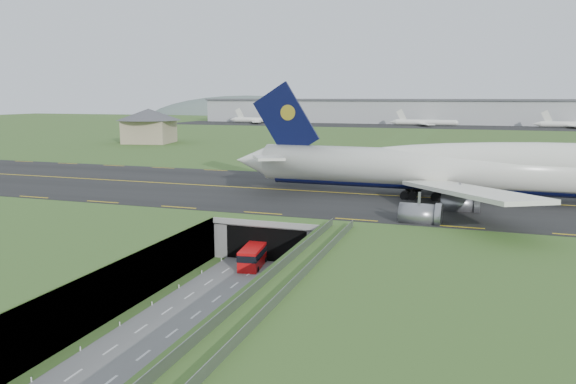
% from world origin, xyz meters
% --- Properties ---
extents(ground, '(900.00, 900.00, 0.00)m').
position_xyz_m(ground, '(0.00, 0.00, 0.00)').
color(ground, '#415923').
rests_on(ground, ground).
extents(airfield_deck, '(800.00, 800.00, 6.00)m').
position_xyz_m(airfield_deck, '(0.00, 0.00, 3.00)').
color(airfield_deck, gray).
rests_on(airfield_deck, ground).
extents(trench_road, '(12.00, 75.00, 0.20)m').
position_xyz_m(trench_road, '(0.00, -7.50, 0.10)').
color(trench_road, slate).
rests_on(trench_road, ground).
extents(taxiway, '(800.00, 44.00, 0.18)m').
position_xyz_m(taxiway, '(0.00, 33.00, 6.09)').
color(taxiway, black).
rests_on(taxiway, airfield_deck).
extents(tunnel_portal, '(17.00, 22.30, 6.00)m').
position_xyz_m(tunnel_portal, '(0.00, 16.71, 3.33)').
color(tunnel_portal, gray).
rests_on(tunnel_portal, ground).
extents(guideway, '(3.00, 53.00, 7.05)m').
position_xyz_m(guideway, '(11.00, -19.11, 5.32)').
color(guideway, '#A8A8A3').
rests_on(guideway, ground).
extents(jumbo_jet, '(96.52, 61.79, 20.44)m').
position_xyz_m(jumbo_jet, '(31.65, 33.30, 11.50)').
color(jumbo_jet, white).
rests_on(jumbo_jet, ground).
extents(shuttle_tram, '(3.55, 7.27, 2.86)m').
position_xyz_m(shuttle_tram, '(-0.79, 5.06, 1.58)').
color(shuttle_tram, red).
rests_on(shuttle_tram, ground).
extents(service_building, '(27.35, 27.35, 12.73)m').
position_xyz_m(service_building, '(-87.86, 117.62, 13.54)').
color(service_building, tan).
rests_on(service_building, ground).
extents(cargo_terminal, '(320.00, 67.00, 15.60)m').
position_xyz_m(cargo_terminal, '(-0.10, 299.41, 13.96)').
color(cargo_terminal, '#B2B2B2').
rests_on(cargo_terminal, ground).
extents(distant_hills, '(700.00, 91.00, 60.00)m').
position_xyz_m(distant_hills, '(64.38, 430.00, -4.00)').
color(distant_hills, slate).
rests_on(distant_hills, ground).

